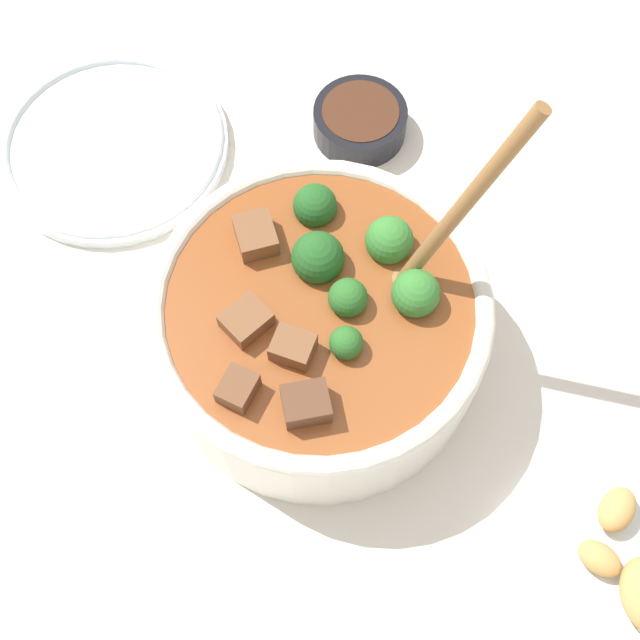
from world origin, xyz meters
name	(u,v)px	position (x,y,z in m)	size (l,w,h in m)	color
ground_plane	(320,351)	(0.00, 0.00, 0.00)	(4.00, 4.00, 0.00)	silver
stew_bowl	(321,322)	(0.00, 0.00, 0.06)	(0.27, 0.28, 0.27)	white
condiment_bowl	(360,120)	(-0.24, 0.05, 0.02)	(0.09, 0.09, 0.03)	black
empty_plate	(112,144)	(-0.23, -0.20, 0.01)	(0.23, 0.23, 0.02)	white
food_plate	(637,601)	(0.22, 0.23, 0.01)	(0.24, 0.24, 0.05)	white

